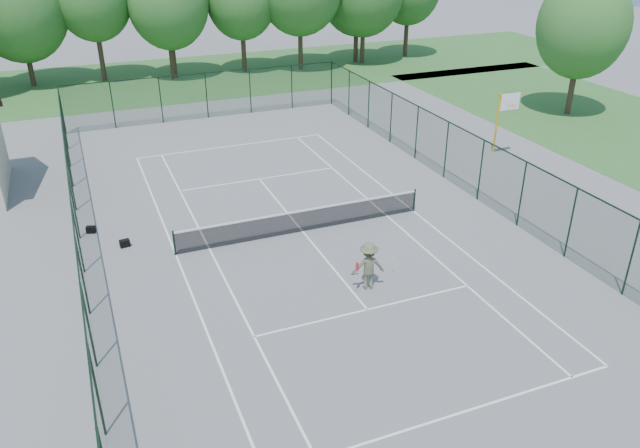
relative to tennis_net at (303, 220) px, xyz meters
The scene contains 11 objects.
ground 0.58m from the tennis_net, ahead, with size 140.00×140.00×0.00m, color slate.
grass_far 30.01m from the tennis_net, 90.00° to the left, with size 80.00×16.00×0.01m, color #376D2E.
court_lines 0.57m from the tennis_net, ahead, with size 11.05×23.85×0.01m.
tennis_net is the anchor object (origin of this frame).
fence_enclosure 0.98m from the tennis_net, ahead, with size 18.05×36.05×3.02m.
tree_line_far 30.48m from the tennis_net, 90.00° to the left, with size 39.40×6.40×9.70m.
basketball_goal 14.62m from the tennis_net, 18.95° to the left, with size 1.20×1.43×3.65m.
tree_side 25.52m from the tennis_net, 22.70° to the left, with size 5.83×5.83×9.24m.
sports_bag_a 9.16m from the tennis_net, 158.58° to the left, with size 0.37×0.22×0.30m, color black.
sports_bag_b 7.47m from the tennis_net, 168.39° to the left, with size 0.40×0.24×0.31m, color black.
tennis_player 5.15m from the tennis_net, 82.84° to the right, with size 2.12×0.97×1.84m.
Camera 1 is at (-8.33, -22.53, 12.46)m, focal length 35.00 mm.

